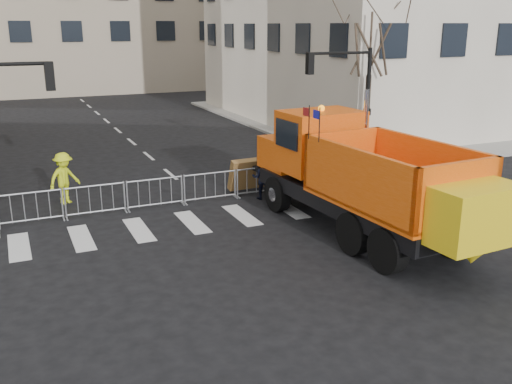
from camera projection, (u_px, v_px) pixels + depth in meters
name	position (u px, v px, depth m)	size (l,w,h in m)	color
ground	(299.00, 281.00, 14.70)	(120.00, 120.00, 0.00)	black
sidewalk_back	(195.00, 193.00, 22.13)	(64.00, 5.00, 0.15)	gray
traffic_light_right	(367.00, 109.00, 25.59)	(0.18, 0.18, 5.40)	black
crowd_barriers	(183.00, 189.00, 20.91)	(12.60, 0.60, 1.10)	#9EA0A5
street_tree	(368.00, 83.00, 26.44)	(3.00, 3.00, 7.50)	#382B21
plow_truck	(363.00, 175.00, 17.50)	(3.79, 11.29, 4.32)	black
cop_a	(272.00, 177.00, 21.61)	(0.58, 0.38, 1.59)	black
cop_b	(263.00, 178.00, 21.46)	(0.80, 0.62, 1.64)	black
cop_c	(317.00, 171.00, 22.37)	(1.00, 0.42, 1.70)	black
worker	(64.00, 178.00, 20.37)	(1.21, 0.69, 1.87)	#D0E21A
newspaper_box	(377.00, 162.00, 24.38)	(0.45, 0.40, 1.10)	#A4270C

